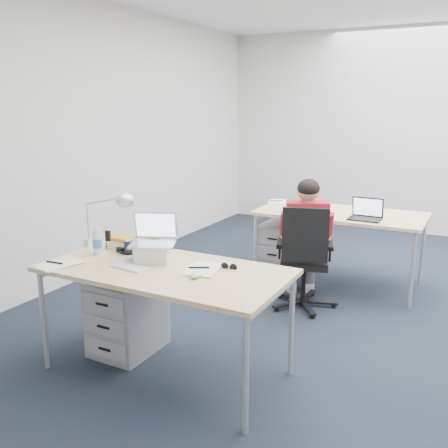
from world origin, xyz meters
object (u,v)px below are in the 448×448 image
Objects in this scene: cordless_phone at (108,240)px; far_cup at (378,206)px; desk_near at (165,275)px; bear_figurine at (155,239)px; wireless_keyboard at (129,267)px; sunglasses at (229,267)px; seated_person at (305,241)px; drawer_pedestal_near at (128,315)px; water_bottle at (97,240)px; headphones at (130,250)px; drawer_pedestal_far at (282,249)px; can_koozie at (129,246)px; desk_lamp at (102,218)px; office_chair at (304,279)px; computer_mouse at (196,275)px; dark_laptop at (365,209)px; silver_laptop at (152,239)px; desk_far at (340,217)px; book_stack at (122,242)px.

far_cup is at bearing 52.97° from cordless_phone.
bear_figurine is (-0.30, 0.32, 0.13)m from desk_near.
wireless_keyboard is 2.24× the size of sunglasses.
seated_person reaches higher than drawer_pedestal_near.
water_bottle is 0.16m from cordless_phone.
far_cup is (1.29, 2.32, 0.51)m from drawer_pedestal_near.
cordless_phone is at bearing 162.98° from headphones.
desk_near is 0.42m from sunglasses.
far_cup is at bearing 60.98° from drawer_pedestal_near.
wireless_keyboard is 2.76m from far_cup.
bear_figurine reaches higher than drawer_pedestal_near.
drawer_pedestal_near is 3.36× the size of bear_figurine.
wireless_keyboard is at bearing -152.14° from desk_near.
drawer_pedestal_near is 2.14m from drawer_pedestal_far.
can_koozie reaches higher than drawer_pedestal_far.
drawer_pedestal_far is 2.00m from bear_figurine.
drawer_pedestal_far is 2.39m from wireless_keyboard.
headphones is at bearing 134.46° from wireless_keyboard.
cordless_phone reaches higher than drawer_pedestal_near.
drawer_pedestal_far is 1.22× the size of desk_lamp.
wireless_keyboard is at bearing -130.60° from office_chair.
sunglasses is at bearing -35.08° from bear_figurine.
water_bottle reaches higher than computer_mouse.
sunglasses is (-0.07, -1.30, 0.48)m from office_chair.
cordless_phone is (-0.22, 0.04, 0.01)m from can_koozie.
headphones is at bearing -100.18° from drawer_pedestal_far.
desk_near is 5.59× the size of dark_laptop.
wireless_keyboard is at bearing -68.11° from headphones.
sunglasses is (0.43, -2.05, 0.47)m from drawer_pedestal_far.
silver_laptop is at bearing -176.43° from sunglasses.
water_bottle is 0.72× the size of dark_laptop.
drawer_pedestal_near is at bearing 26.34° from water_bottle.
office_chair is 0.87m from dark_laptop.
drawer_pedestal_far is 2.15m from sunglasses.
can_koozie is 0.66× the size of bear_figurine.
wireless_keyboard is 0.33m from can_koozie.
water_bottle is (-0.19, -0.11, 0.05)m from can_koozie.
desk_lamp reaches higher than headphones.
seated_person reaches higher than sunglasses.
cordless_phone is 2.70m from far_cup.
desk_far is 0.73m from drawer_pedestal_far.
bear_figurine is 0.69m from sunglasses.
seated_person reaches higher than wireless_keyboard.
wireless_keyboard is 2.37m from dark_laptop.
desk_far is 2.28m from book_stack.
drawer_pedestal_near is 0.53m from book_stack.
dark_laptop is at bearing 17.49° from seated_person.
dark_laptop is (0.43, 0.39, 0.27)m from seated_person.
office_chair is 1.66m from can_koozie.
silver_laptop is 0.70× the size of desk_lamp.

